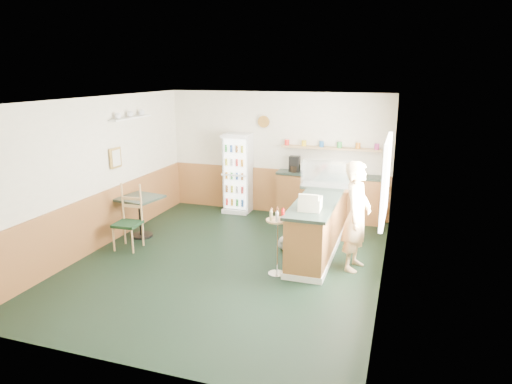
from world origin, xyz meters
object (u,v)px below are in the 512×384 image
at_px(cash_register, 310,204).
at_px(shopkeeper, 357,216).
at_px(cafe_table, 140,209).
at_px(cafe_chair, 130,215).
at_px(display_case, 326,175).
at_px(drinks_fridge, 238,173).
at_px(condiment_stand, 277,233).

relative_size(cash_register, shopkeeper, 0.20).
height_order(cafe_table, cafe_chair, cafe_chair).
bearing_deg(cafe_chair, display_case, 21.57).
distance_m(drinks_fridge, condiment_stand, 3.47).
height_order(drinks_fridge, condiment_stand, drinks_fridge).
distance_m(shopkeeper, cafe_chair, 4.01).
height_order(display_case, shopkeeper, shopkeeper).
height_order(display_case, cash_register, display_case).
bearing_deg(display_case, condiment_stand, -103.56).
bearing_deg(shopkeeper, cafe_table, 97.26).
xyz_separation_m(condiment_stand, cafe_chair, (-2.85, 0.31, -0.08)).
bearing_deg(drinks_fridge, cafe_chair, -112.20).
relative_size(cash_register, cafe_table, 0.43).
bearing_deg(drinks_fridge, cash_register, -50.03).
xyz_separation_m(drinks_fridge, cafe_chair, (-1.09, -2.67, -0.28)).
relative_size(cafe_table, cafe_chair, 0.72).
bearing_deg(cafe_chair, condiment_stand, -9.41).
height_order(shopkeeper, cafe_table, shopkeeper).
distance_m(cash_register, cafe_chair, 3.32).
bearing_deg(display_case, drinks_fridge, 152.18).
distance_m(display_case, cafe_chair, 3.68).
bearing_deg(cafe_table, cafe_chair, -77.77).
bearing_deg(condiment_stand, drinks_fridge, 120.48).
height_order(drinks_fridge, cash_register, drinks_fridge).
xyz_separation_m(shopkeeper, cafe_chair, (-3.99, -0.31, -0.28)).
relative_size(cash_register, cafe_chair, 0.31).
height_order(drinks_fridge, shopkeeper, drinks_fridge).
bearing_deg(drinks_fridge, cafe_table, -119.25).
distance_m(cash_register, shopkeeper, 0.78).
xyz_separation_m(display_case, condiment_stand, (-0.44, -1.82, -0.57)).
relative_size(display_case, cafe_table, 1.07).
distance_m(display_case, shopkeeper, 1.44).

